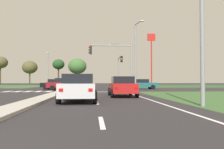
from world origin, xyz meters
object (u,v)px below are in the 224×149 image
Objects in this scene: fastfood_pole_sign at (151,48)px; street_lamp_second at (136,52)px; car_black_fourth at (57,84)px; traffic_signal_near_right at (115,58)px; traffic_signal_far_right at (120,66)px; treeline_third at (59,65)px; car_beige_sixth at (67,83)px; treeline_near at (0,63)px; street_lamp_fourth at (48,67)px; car_teal_third at (142,84)px; street_lamp_third at (118,62)px; treeline_second at (30,67)px; car_maroon_fifth at (65,84)px; car_red_second at (122,86)px; treeline_fourth at (77,66)px; car_silver_near at (78,88)px.

street_lamp_second is at bearing -108.52° from fastfood_pole_sign.
traffic_signal_near_right is (7.69, -7.87, 3.02)m from car_black_fourth.
traffic_signal_far_right is 0.68× the size of treeline_third.
car_beige_sixth is (-0.26, 15.28, 0.01)m from car_black_fourth.
street_lamp_fourth is at bearing -28.56° from treeline_near.
street_lamp_third reaches higher than car_teal_third.
treeline_second is at bearing -159.88° from car_black_fourth.
street_lamp_third is (-2.32, 12.71, 4.27)m from car_teal_third.
car_maroon_fifth reaches higher than car_beige_sixth.
car_red_second is 57.25m from treeline_second.
car_red_second is at bearing -91.91° from traffic_signal_near_right.
fastfood_pole_sign is at bearing -40.83° from treeline_fourth.
traffic_signal_far_right is at bearing 83.92° from car_red_second.
street_lamp_third is at bearing 166.19° from car_beige_sixth.
car_red_second is at bearing -17.55° from car_teal_third.
treeline_fourth reaches higher than car_maroon_fifth.
car_teal_third is 0.58× the size of treeline_second.
treeline_fourth is at bearing 178.78° from car_black_fourth.
car_silver_near is 1.01× the size of car_beige_sixth.
street_lamp_second reaches higher than treeline_second.
car_beige_sixth is 29.94m from treeline_near.
car_maroon_fifth is 0.53× the size of street_lamp_fourth.
street_lamp_third is at bearing 83.17° from traffic_signal_near_right.
traffic_signal_near_right is at bearing -56.10° from treeline_near.
car_silver_near reaches higher than car_black_fourth.
treeline_fourth is (-6.98, 41.54, 1.70)m from traffic_signal_near_right.
traffic_signal_far_right is 0.62× the size of street_lamp_fourth.
car_black_fourth is 0.57× the size of treeline_fourth.
treeline_second reaches higher than car_beige_sixth.
traffic_signal_far_right is at bearing 131.01° from car_maroon_fifth.
car_silver_near is at bearing -110.26° from fastfood_pole_sign.
car_teal_third is 45.56m from treeline_second.
treeline_fourth reaches higher than car_red_second.
treeline_second reaches higher than car_silver_near.
street_lamp_third is 28.51m from treeline_third.
treeline_second is (-13.59, 37.10, 4.53)m from car_black_fourth.
street_lamp_second is at bearing 73.26° from car_red_second.
car_beige_sixth is 0.35× the size of fastfood_pole_sign.
car_maroon_fifth is 0.38× the size of fastfood_pole_sign.
car_silver_near is 15.79m from street_lamp_second.
treeline_fourth is at bearing -160.74° from car_teal_third.
street_lamp_fourth is (-8.00, 30.71, 4.01)m from car_maroon_fifth.
treeline_third is (-12.81, 44.64, 2.36)m from traffic_signal_near_right.
car_maroon_fifth is 40.98m from treeline_third.
treeline_second is (-26.07, 37.09, 4.53)m from car_teal_third.
street_lamp_fourth is at bearing 116.65° from street_lamp_second.
traffic_signal_near_right is 0.45× the size of fastfood_pole_sign.
street_lamp_fourth reaches higher than traffic_signal_near_right.
car_silver_near is 5.29m from car_red_second.
street_lamp_fourth is 9.57m from treeline_fourth.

